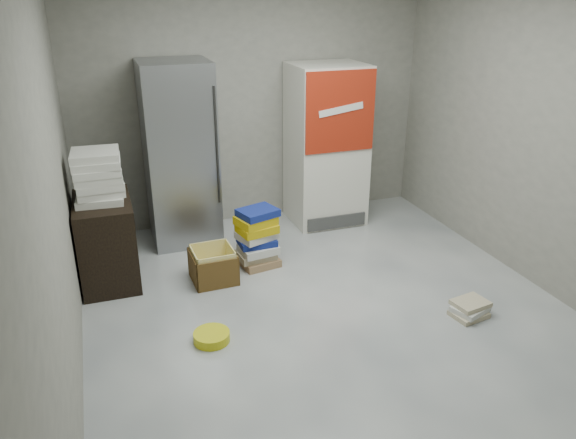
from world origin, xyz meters
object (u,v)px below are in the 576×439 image
(coke_cooler, at_px, (326,145))
(phonebook_stack_main, at_px, (257,238))
(steel_fridge, at_px, (180,154))
(cardboard_box, at_px, (213,267))
(wood_shelf, at_px, (107,241))

(coke_cooler, xyz_separation_m, phonebook_stack_main, (-1.09, -0.89, -0.61))
(coke_cooler, relative_size, phonebook_stack_main, 3.04)
(steel_fridge, relative_size, phonebook_stack_main, 3.21)
(coke_cooler, bearing_deg, phonebook_stack_main, -140.67)
(coke_cooler, relative_size, cardboard_box, 4.34)
(cardboard_box, bearing_deg, wood_shelf, 158.31)
(steel_fridge, distance_m, coke_cooler, 1.65)
(steel_fridge, xyz_separation_m, coke_cooler, (1.65, -0.01, -0.05))
(steel_fridge, bearing_deg, phonebook_stack_main, -57.82)
(steel_fridge, distance_m, wood_shelf, 1.23)
(coke_cooler, xyz_separation_m, cardboard_box, (-1.56, -1.05, -0.77))
(phonebook_stack_main, height_order, cardboard_box, phonebook_stack_main)
(coke_cooler, bearing_deg, cardboard_box, -146.17)
(phonebook_stack_main, xyz_separation_m, cardboard_box, (-0.48, -0.16, -0.16))
(steel_fridge, height_order, wood_shelf, steel_fridge)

